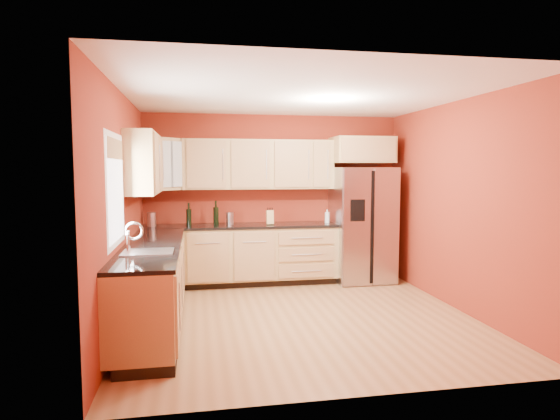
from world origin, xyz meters
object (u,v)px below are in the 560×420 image
knife_block (270,218)px  soap_dispenser (327,216)px  canister_left (152,219)px  refrigerator (362,224)px  wine_bottle_a (189,214)px

knife_block → soap_dispenser: 0.91m
knife_block → soap_dispenser: size_ratio=1.02×
canister_left → knife_block: knife_block is taller
canister_left → soap_dispenser: 2.65m
refrigerator → wine_bottle_a: size_ratio=5.28×
refrigerator → soap_dispenser: 0.57m
refrigerator → knife_block: bearing=179.7°
wine_bottle_a → knife_block: wine_bottle_a is taller
refrigerator → knife_block: refrigerator is taller
canister_left → wine_bottle_a: size_ratio=0.61×
canister_left → knife_block: (1.74, -0.07, 0.00)m
refrigerator → canister_left: size_ratio=8.65×
canister_left → knife_block: 1.74m
wine_bottle_a → canister_left: bearing=-180.0°
soap_dispenser → canister_left: bearing=179.8°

